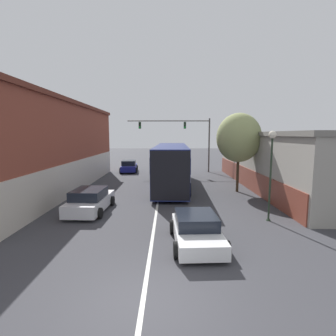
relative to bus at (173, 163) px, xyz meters
name	(u,v)px	position (x,y,z in m)	size (l,w,h in m)	color
ground_plane	(143,305)	(-0.99, -16.37, -2.01)	(160.00, 160.00, 0.00)	#38383D
lane_center_line	(161,190)	(-0.99, -1.79, -2.01)	(0.14, 41.17, 0.01)	silver
building_left_brick	(30,145)	(-11.49, -1.75, 1.68)	(8.40, 22.40, 7.13)	brown
building_right_storefront	(291,159)	(10.17, -0.46, 0.47)	(7.70, 20.68, 4.72)	#9E998E
bus	(173,163)	(0.00, 0.00, 0.00)	(3.19, 12.88, 3.59)	navy
hatchback_foreground	(197,230)	(0.87, -12.36, -1.42)	(2.22, 4.03, 1.23)	silver
parked_car_left_near	(130,166)	(-5.06, 8.77, -1.34)	(2.25, 4.02, 1.42)	navy
parked_car_left_mid	(91,201)	(-4.90, -7.79, -1.35)	(2.23, 4.38, 1.39)	silver
traffic_signal_gantry	(185,133)	(1.62, 8.78, 2.74)	(9.88, 0.36, 6.44)	#514C47
street_lamp	(273,162)	(5.01, -9.44, 1.12)	(0.39, 0.39, 4.72)	#233323
street_tree_near	(240,138)	(5.22, -2.32, 2.26)	(3.46, 3.12, 6.19)	#3D2D1E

